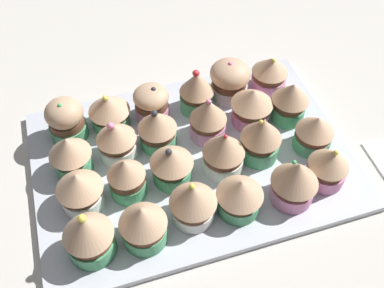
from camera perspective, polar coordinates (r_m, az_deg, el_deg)
The scene contains 26 objects.
ground_plane at distance 70.86cm, azimuth 0.00°, elevation -2.95°, with size 180.00×180.00×3.00cm, color beige.
baking_tray at distance 69.19cm, azimuth 0.00°, elevation -1.91°, with size 47.61×33.61×1.20cm.
cupcake_0 at distance 78.09cm, azimuth 9.84°, elevation 8.87°, with size 6.14×6.14×6.75cm.
cupcake_1 at distance 75.47cm, azimuth 4.82°, elevation 8.15°, with size 6.73×6.73×7.37cm.
cupcake_2 at distance 72.94cm, azimuth 0.61°, elevation 6.74°, with size 5.64×5.64×7.99cm.
cupcake_3 at distance 72.39cm, azimuth -5.17°, elevation 5.26°, with size 5.75×5.75×6.33cm.
cupcake_4 at distance 71.77cm, azimuth -10.48°, elevation 4.19°, with size 6.55×6.55×6.59cm.
cupcake_5 at distance 71.61cm, azimuth -15.75°, elevation 3.03°, with size 5.87×5.87×7.36cm.
cupcake_6 at distance 72.92cm, azimuth 12.40°, elevation 5.38°, with size 5.92×5.92×7.41cm.
cupcake_7 at distance 71.64cm, azimuth 7.60°, elevation 4.90°, with size 6.71×6.71×6.76cm.
cupcake_8 at distance 68.88cm, azimuth 2.07°, elevation 3.32°, with size 5.79×5.79×7.69cm.
cupcake_9 at distance 67.89cm, azimuth -4.44°, elevation 2.00°, with size 6.03×6.03×7.23cm.
cupcake_10 at distance 67.24cm, azimuth -9.57°, elevation 0.51°, with size 6.01×6.01×7.08cm.
cupcake_11 at distance 66.59cm, azimuth -15.22°, elevation -1.25°, with size 6.14×6.14×7.01cm.
cupcake_12 at distance 70.13cm, azimuth 15.33°, elevation 1.46°, with size 5.87×5.87×6.31cm.
cupcake_13 at distance 66.56cm, azimuth 8.77°, elevation 0.79°, with size 6.09×6.09×8.13cm.
cupcake_14 at distance 64.63cm, azimuth 4.06°, elevation -0.98°, with size 6.19×6.19×7.66cm.
cupcake_15 at distance 63.53cm, azimuth -2.60°, elevation -2.50°, with size 6.26×6.26×6.97cm.
cupcake_16 at distance 62.73cm, azimuth -8.32°, elevation -4.14°, with size 5.36×5.36×7.01cm.
cupcake_17 at distance 62.83cm, azimuth -14.07°, elevation -5.60°, with size 6.47×6.47×6.62cm.
cupcake_18 at distance 66.33cm, azimuth 16.93°, elevation -2.67°, with size 5.83×5.83×6.83cm.
cupcake_19 at distance 62.78cm, azimuth 12.94°, elevation -4.56°, with size 6.58×6.58×7.80cm.
cupcake_20 at distance 60.93cm, azimuth 6.09°, elevation -6.45°, with size 6.48×6.48×6.40cm.
cupcake_21 at distance 59.67cm, azimuth 0.14°, elevation -7.33°, with size 6.46×6.46×7.25cm.
cupcake_22 at distance 58.25cm, azimuth -6.23°, elevation -10.04°, with size 6.29×6.29×7.16cm.
cupcake_23 at distance 58.13cm, azimuth -13.05°, elevation -11.14°, with size 6.46×6.46×8.33cm.
Camera 1 is at (12.74, 40.58, 55.17)cm, focal length 41.93 mm.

